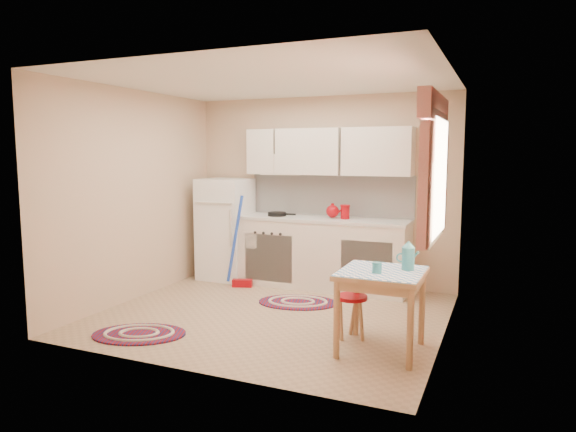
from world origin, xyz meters
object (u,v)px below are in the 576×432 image
(fridge, at_px, (225,229))
(table, at_px, (381,311))
(base_cabinets, at_px, (321,254))
(stool, at_px, (352,317))

(fridge, distance_m, table, 3.20)
(base_cabinets, height_order, table, base_cabinets)
(stool, bearing_deg, fridge, 144.72)
(stool, bearing_deg, table, -30.64)
(base_cabinets, xyz_separation_m, table, (1.21, -1.87, -0.08))
(fridge, xyz_separation_m, base_cabinets, (1.40, 0.05, -0.26))
(fridge, height_order, base_cabinets, fridge)
(stool, bearing_deg, base_cabinets, 118.14)
(base_cabinets, distance_m, stool, 1.92)
(table, distance_m, stool, 0.40)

